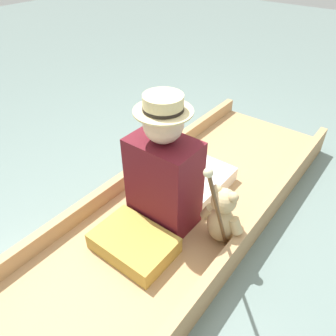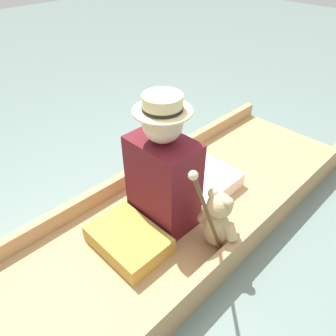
{
  "view_description": "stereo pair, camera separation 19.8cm",
  "coord_description": "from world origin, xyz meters",
  "px_view_note": "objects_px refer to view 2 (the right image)",
  "views": [
    {
      "loc": [
        0.93,
        -1.35,
        1.71
      ],
      "look_at": [
        -0.04,
        -0.1,
        0.52
      ],
      "focal_mm": 35.0,
      "sensor_mm": 36.0,
      "label": 1
    },
    {
      "loc": [
        1.08,
        -1.22,
        1.71
      ],
      "look_at": [
        -0.04,
        -0.1,
        0.52
      ],
      "focal_mm": 35.0,
      "sensor_mm": 36.0,
      "label": 2
    }
  ],
  "objects_px": {
    "teddy_bear": "(218,221)",
    "walking_cane": "(207,212)",
    "wine_glass": "(166,159)",
    "seated_person": "(172,174)"
  },
  "relations": [
    {
      "from": "seated_person",
      "to": "teddy_bear",
      "type": "distance_m",
      "value": 0.4
    },
    {
      "from": "seated_person",
      "to": "walking_cane",
      "type": "height_order",
      "value": "seated_person"
    },
    {
      "from": "teddy_bear",
      "to": "wine_glass",
      "type": "xyz_separation_m",
      "value": [
        -0.74,
        0.3,
        -0.08
      ]
    },
    {
      "from": "seated_person",
      "to": "wine_glass",
      "type": "height_order",
      "value": "seated_person"
    },
    {
      "from": "teddy_bear",
      "to": "walking_cane",
      "type": "xyz_separation_m",
      "value": [
        0.06,
        -0.21,
        0.26
      ]
    },
    {
      "from": "teddy_bear",
      "to": "walking_cane",
      "type": "distance_m",
      "value": 0.34
    },
    {
      "from": "seated_person",
      "to": "wine_glass",
      "type": "bearing_deg",
      "value": 138.16
    },
    {
      "from": "teddy_bear",
      "to": "walking_cane",
      "type": "relative_size",
      "value": 0.53
    },
    {
      "from": "teddy_bear",
      "to": "walking_cane",
      "type": "height_order",
      "value": "walking_cane"
    },
    {
      "from": "seated_person",
      "to": "teddy_bear",
      "type": "bearing_deg",
      "value": -3.17
    }
  ]
}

